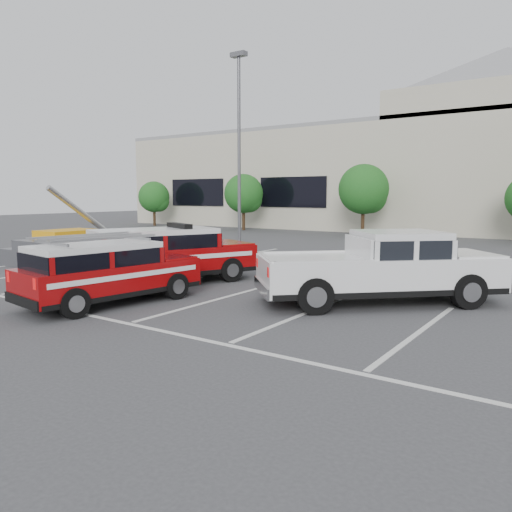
{
  "coord_description": "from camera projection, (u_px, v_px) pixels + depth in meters",
  "views": [
    {
      "loc": [
        8.28,
        -9.94,
        2.78
      ],
      "look_at": [
        0.28,
        1.63,
        1.05
      ],
      "focal_mm": 35.0,
      "sensor_mm": 36.0,
      "label": 1
    }
  ],
  "objects": [
    {
      "name": "fire_chief_suv",
      "position": [
        167.0,
        259.0,
        15.76
      ],
      "size": [
        3.9,
        5.68,
        1.88
      ],
      "rotation": [
        0.0,
        0.0,
        -0.41
      ],
      "color": "#870608",
      "rests_on": "ground"
    },
    {
      "name": "ground",
      "position": [
        212.0,
        301.0,
        13.13
      ],
      "size": [
        120.0,
        120.0,
        0.0
      ],
      "primitive_type": "plane",
      "color": "#3A3A3D",
      "rests_on": "ground"
    },
    {
      "name": "convention_building",
      "position": [
        478.0,
        170.0,
        38.46
      ],
      "size": [
        60.0,
        16.99,
        13.2
      ],
      "color": "beige",
      "rests_on": "ground"
    },
    {
      "name": "ladder_suv",
      "position": [
        108.0,
        276.0,
        12.72
      ],
      "size": [
        2.38,
        4.71,
        1.78
      ],
      "rotation": [
        0.0,
        0.0,
        -0.14
      ],
      "color": "#870608",
      "rests_on": "ground"
    },
    {
      "name": "tree_mid_left",
      "position": [
        365.0,
        191.0,
        33.53
      ],
      "size": [
        3.37,
        3.37,
        4.85
      ],
      "color": "#3F2B19",
      "rests_on": "ground"
    },
    {
      "name": "tree_far_left",
      "position": [
        155.0,
        198.0,
        44.88
      ],
      "size": [
        2.77,
        2.77,
        3.99
      ],
      "color": "#3F2B19",
      "rests_on": "ground"
    },
    {
      "name": "tree_left",
      "position": [
        245.0,
        195.0,
        39.21
      ],
      "size": [
        3.07,
        3.07,
        4.42
      ],
      "color": "#3F2B19",
      "rests_on": "ground"
    },
    {
      "name": "utility_rig",
      "position": [
        65.0,
        249.0,
        19.88
      ],
      "size": [
        3.12,
        3.74,
        3.16
      ],
      "rotation": [
        0.0,
        0.0,
        -0.01
      ],
      "color": "#59595E",
      "rests_on": "ground"
    },
    {
      "name": "white_pickup",
      "position": [
        381.0,
        275.0,
        12.81
      ],
      "size": [
        5.83,
        5.65,
        1.85
      ],
      "rotation": [
        0.0,
        0.0,
        -0.82
      ],
      "color": "silver",
      "rests_on": "ground"
    },
    {
      "name": "light_pole_left",
      "position": [
        239.0,
        150.0,
        26.81
      ],
      "size": [
        0.9,
        0.6,
        10.24
      ],
      "color": "#59595E",
      "rests_on": "ground"
    },
    {
      "name": "stall_markings",
      "position": [
        298.0,
        278.0,
        16.8
      ],
      "size": [
        23.0,
        15.0,
        0.01
      ],
      "primitive_type": "cube",
      "color": "silver",
      "rests_on": "ground"
    }
  ]
}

